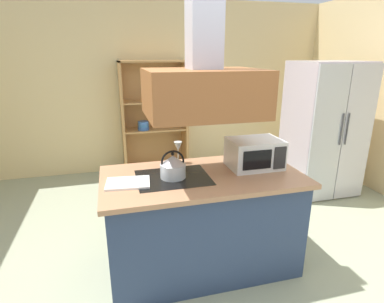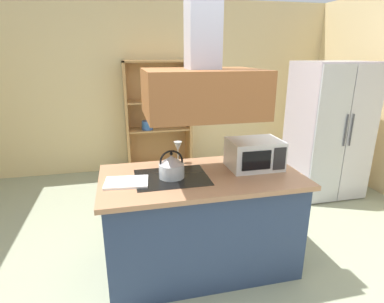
# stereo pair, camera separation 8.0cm
# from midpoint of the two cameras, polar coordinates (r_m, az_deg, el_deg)

# --- Properties ---
(ground_plane) EXTENTS (7.80, 7.80, 0.00)m
(ground_plane) POSITION_cam_midpoint_polar(r_m,az_deg,el_deg) (2.91, 0.94, -22.75)
(ground_plane) COLOR #969C82
(wall_back) EXTENTS (6.00, 0.12, 2.70)m
(wall_back) POSITION_cam_midpoint_polar(r_m,az_deg,el_deg) (5.20, -8.14, 11.55)
(wall_back) COLOR beige
(wall_back) RESTS_ON ground
(kitchen_island) EXTENTS (1.70, 0.89, 0.90)m
(kitchen_island) POSITION_cam_midpoint_polar(r_m,az_deg,el_deg) (2.84, 1.02, -12.69)
(kitchen_island) COLOR navy
(kitchen_island) RESTS_ON ground
(range_hood) EXTENTS (0.90, 0.70, 1.29)m
(range_hood) POSITION_cam_midpoint_polar(r_m,az_deg,el_deg) (2.46, 1.18, 13.64)
(range_hood) COLOR brown
(refrigerator) EXTENTS (0.90, 0.78, 1.80)m
(refrigerator) POSITION_cam_midpoint_polar(r_m,az_deg,el_deg) (4.59, 22.63, 3.83)
(refrigerator) COLOR #C1B2BE
(refrigerator) RESTS_ON ground
(dish_cabinet) EXTENTS (1.04, 0.40, 1.79)m
(dish_cabinet) POSITION_cam_midpoint_polar(r_m,az_deg,el_deg) (5.07, -7.46, 5.03)
(dish_cabinet) COLOR #B8844B
(dish_cabinet) RESTS_ON ground
(kettle) EXTENTS (0.21, 0.21, 0.24)m
(kettle) POSITION_cam_midpoint_polar(r_m,az_deg,el_deg) (2.55, -4.45, -2.77)
(kettle) COLOR #B3BDC8
(kettle) RESTS_ON kitchen_island
(cutting_board) EXTENTS (0.36, 0.28, 0.02)m
(cutting_board) POSITION_cam_midpoint_polar(r_m,az_deg,el_deg) (2.52, -12.63, -5.69)
(cutting_board) COLOR white
(cutting_board) RESTS_ON kitchen_island
(microwave) EXTENTS (0.46, 0.35, 0.26)m
(microwave) POSITION_cam_midpoint_polar(r_m,az_deg,el_deg) (2.82, 10.66, -0.35)
(microwave) COLOR silver
(microwave) RESTS_ON kitchen_island
(wine_glass_on_counter) EXTENTS (0.08, 0.08, 0.21)m
(wine_glass_on_counter) POSITION_cam_midpoint_polar(r_m,az_deg,el_deg) (2.88, -3.39, 0.77)
(wine_glass_on_counter) COLOR silver
(wine_glass_on_counter) RESTS_ON kitchen_island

